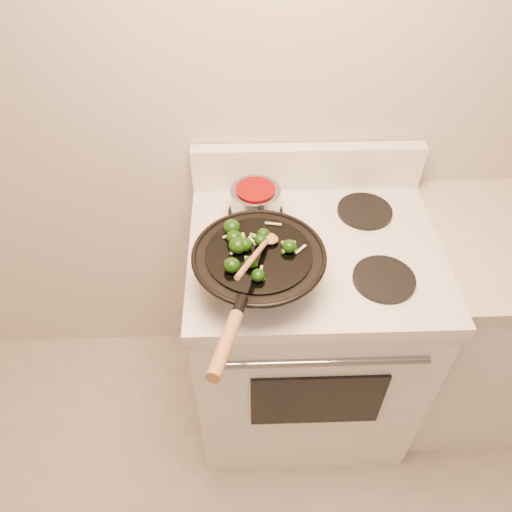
{
  "coord_description": "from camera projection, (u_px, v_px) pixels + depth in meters",
  "views": [
    {
      "loc": [
        -0.41,
        0.08,
        2.0
      ],
      "look_at": [
        -0.38,
        1.03,
        1.02
      ],
      "focal_mm": 35.0,
      "sensor_mm": 36.0,
      "label": 1
    }
  ],
  "objects": [
    {
      "name": "counter_unit",
      "position": [
        510.0,
        322.0,
        1.91
      ],
      "size": [
        0.87,
        0.62,
        0.91
      ],
      "color": "white",
      "rests_on": "ground"
    },
    {
      "name": "wooden_spoon",
      "position": [
        260.0,
        249.0,
        1.3
      ],
      "size": [
        0.13,
        0.25,
        0.1
      ],
      "color": "#9E693E",
      "rests_on": "wok"
    },
    {
      "name": "stove",
      "position": [
        305.0,
        331.0,
        1.86
      ],
      "size": [
        0.78,
        0.67,
        1.08
      ],
      "color": "white",
      "rests_on": "ground"
    },
    {
      "name": "wok",
      "position": [
        259.0,
        267.0,
        1.37
      ],
      "size": [
        0.37,
        0.6,
        0.18
      ],
      "color": "black",
      "rests_on": "stove"
    },
    {
      "name": "saucepan",
      "position": [
        256.0,
        201.0,
        1.59
      ],
      "size": [
        0.16,
        0.26,
        0.1
      ],
      "color": "gray",
      "rests_on": "stove"
    },
    {
      "name": "stirfry",
      "position": [
        247.0,
        246.0,
        1.34
      ],
      "size": [
        0.23,
        0.23,
        0.04
      ],
      "color": "#123207",
      "rests_on": "wok"
    }
  ]
}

